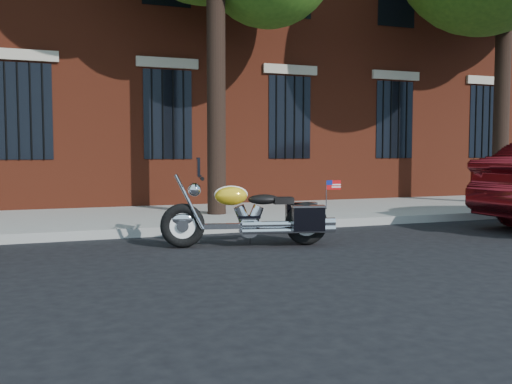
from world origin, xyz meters
name	(u,v)px	position (x,y,z in m)	size (l,w,h in m)	color
ground	(241,246)	(0.00, 0.00, 0.00)	(120.00, 120.00, 0.00)	black
curb	(214,229)	(0.00, 1.38, 0.07)	(40.00, 0.16, 0.15)	gray
sidewalk	(187,217)	(0.00, 3.26, 0.07)	(40.00, 3.60, 0.15)	gray
motorcycle	(254,217)	(0.16, -0.14, 0.43)	(2.42, 1.06, 1.27)	black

